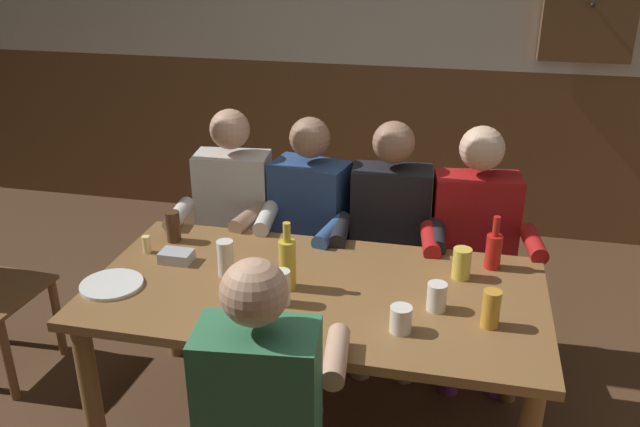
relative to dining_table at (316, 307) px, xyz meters
name	(u,v)px	position (x,y,z in m)	size (l,w,h in m)	color
back_wall_wainscot	(388,146)	(0.00, 2.36, -0.04)	(6.64, 0.12, 1.18)	brown
dining_table	(316,307)	(0.00, 0.00, 0.00)	(1.86, 0.95, 0.72)	brown
person_0	(231,218)	(-0.62, 0.69, 0.04)	(0.55, 0.56, 1.24)	silver
person_1	(304,225)	(-0.22, 0.70, 0.04)	(0.56, 0.59, 1.22)	#2D4C84
person_2	(389,233)	(0.21, 0.70, 0.04)	(0.55, 0.53, 1.22)	black
person_3	(475,241)	(0.64, 0.70, 0.04)	(0.58, 0.56, 1.23)	#AD1919
person_4	(264,408)	(-0.01, -0.71, 0.05)	(0.53, 0.55, 1.24)	#33724C
table_candle	(147,244)	(-0.82, 0.15, 0.13)	(0.04, 0.04, 0.08)	#F9E08C
condiment_caddy	(177,256)	(-0.65, 0.09, 0.12)	(0.14, 0.10, 0.05)	#B2B7BC
plate_0	(112,285)	(-0.82, -0.17, 0.10)	(0.26, 0.26, 0.01)	white
bottle_0	(287,263)	(-0.11, -0.02, 0.21)	(0.07, 0.07, 0.29)	gold
bottle_1	(494,249)	(0.70, 0.34, 0.18)	(0.07, 0.07, 0.24)	red
pint_glass_0	(437,297)	(0.49, -0.06, 0.15)	(0.08, 0.08, 0.11)	white
pint_glass_1	(401,319)	(0.37, -0.24, 0.14)	(0.08, 0.08, 0.10)	white
pint_glass_2	(462,263)	(0.58, 0.22, 0.16)	(0.08, 0.08, 0.13)	#E5C64C
pint_glass_3	(282,287)	(-0.10, -0.15, 0.16)	(0.07, 0.07, 0.14)	white
pint_glass_4	(226,258)	(-0.40, 0.03, 0.17)	(0.07, 0.07, 0.16)	white
pint_glass_5	(173,226)	(-0.75, 0.28, 0.17)	(0.07, 0.07, 0.15)	#4C2D19
pint_glass_6	(491,309)	(0.69, -0.13, 0.17)	(0.07, 0.07, 0.15)	gold
wall_dart_cabinet	(591,4)	(1.23, 2.23, 1.00)	(0.56, 0.15, 0.70)	brown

